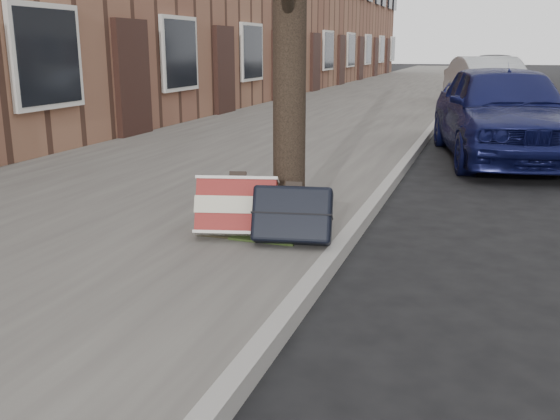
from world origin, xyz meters
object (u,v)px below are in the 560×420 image
(suitcase_red, at_px, (237,207))
(car_near_front, at_px, (503,111))
(car_near_mid, at_px, (489,83))
(suitcase_navy, at_px, (292,214))

(suitcase_red, bearing_deg, car_near_front, 54.44)
(suitcase_red, relative_size, car_near_mid, 0.15)
(suitcase_navy, distance_m, car_near_mid, 13.33)
(suitcase_red, xyz_separation_m, car_near_mid, (1.81, 13.21, 0.32))
(car_near_front, height_order, car_near_mid, car_near_front)
(suitcase_red, distance_m, car_near_front, 5.69)
(car_near_mid, bearing_deg, suitcase_navy, -112.86)
(suitcase_navy, distance_m, car_near_front, 5.57)
(car_near_mid, bearing_deg, car_near_front, -105.24)
(car_near_front, bearing_deg, car_near_mid, 80.89)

